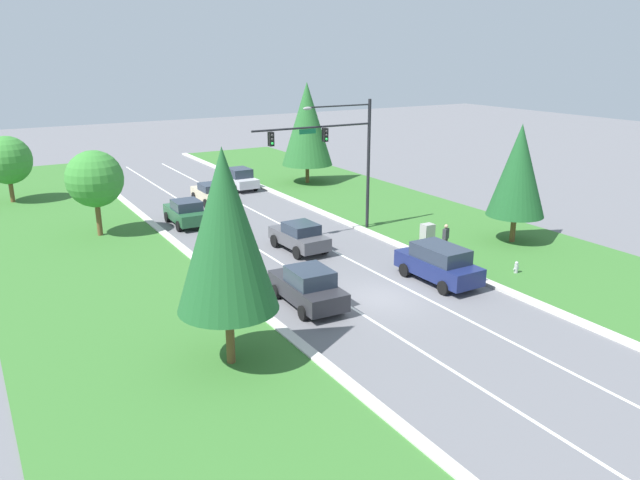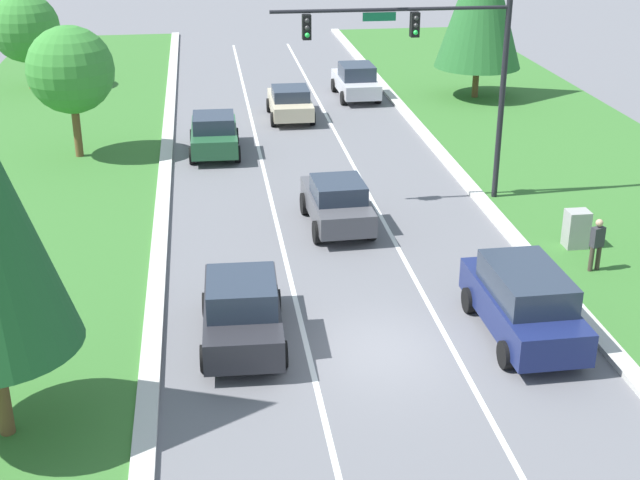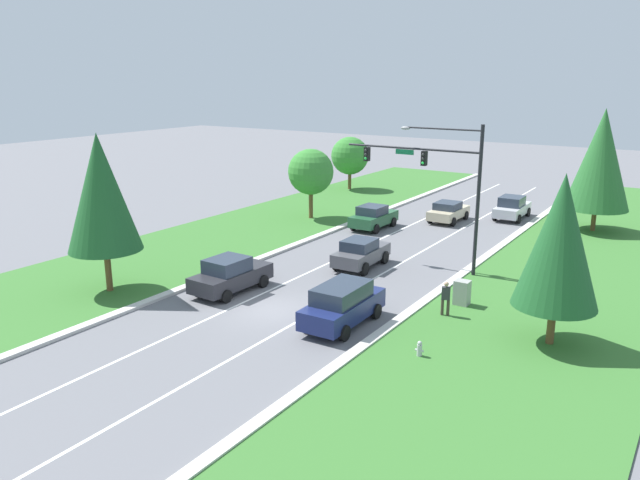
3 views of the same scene
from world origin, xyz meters
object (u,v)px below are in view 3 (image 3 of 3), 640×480
utility_cabinet (462,293)px  conifer_mid_left_tree (101,193)px  navy_suv (343,304)px  champagne_sedan (448,211)px  silver_sedan (512,208)px  fire_hydrant (419,350)px  oak_near_left_tree (311,172)px  forest_sedan (373,217)px  oak_far_left_tree (350,156)px  traffic_signal_mast (439,174)px  conifer_far_right_tree (601,159)px  pedestrian (446,297)px  charcoal_sedan (230,275)px  graphite_sedan (361,253)px  conifer_near_right_tree (560,241)px

utility_cabinet → conifer_mid_left_tree: 18.21m
utility_cabinet → navy_suv: bearing=-124.9°
champagne_sedan → navy_suv: bearing=-80.0°
silver_sedan → fire_hydrant: size_ratio=6.48×
oak_near_left_tree → fire_hydrant: bearing=-46.4°
oak_near_left_tree → conifer_mid_left_tree: conifer_mid_left_tree is taller
forest_sedan → oak_far_left_tree: (-9.33, 12.62, 2.41)m
conifer_mid_left_tree → champagne_sedan: bearing=70.6°
champagne_sedan → navy_suv: navy_suv is taller
traffic_signal_mast → conifer_far_right_tree: conifer_far_right_tree is taller
forest_sedan → oak_near_left_tree: bearing=179.2°
traffic_signal_mast → utility_cabinet: 7.55m
pedestrian → fire_hydrant: 4.69m
navy_suv → oak_far_left_tree: bearing=118.8°
pedestrian → fire_hydrant: (0.78, -4.59, -0.59)m
traffic_signal_mast → silver_sedan: 16.02m
oak_near_left_tree → conifer_far_right_tree: size_ratio=0.63×
forest_sedan → charcoal_sedan: charcoal_sedan is taller
champagne_sedan → silver_sedan: (3.76, 3.55, 0.10)m
forest_sedan → fire_hydrant: (11.58, -17.79, -0.51)m
navy_suv → pedestrian: 4.84m
charcoal_sedan → pedestrian: bearing=16.4°
silver_sedan → charcoal_sedan: (-7.16, -24.51, 0.02)m
forest_sedan → oak_near_left_tree: size_ratio=0.79×
champagne_sedan → pedestrian: size_ratio=2.49×
graphite_sedan → oak_near_left_tree: size_ratio=0.79×
forest_sedan → graphite_sedan: forest_sedan is taller
utility_cabinet → oak_far_left_tree: (-20.26, 24.07, 2.63)m
conifer_mid_left_tree → silver_sedan: bearing=66.2°
navy_suv → oak_near_left_tree: (-12.86, 16.77, 2.64)m
graphite_sedan → conifer_near_right_tree: conifer_near_right_tree is taller
traffic_signal_mast → fire_hydrant: (3.99, -11.05, -5.15)m
oak_near_left_tree → oak_far_left_tree: bearing=107.1°
utility_cabinet → oak_far_left_tree: 31.57m
champagne_sedan → silver_sedan: size_ratio=0.93×
charcoal_sedan → conifer_mid_left_tree: (-5.17, -3.38, 4.25)m
charcoal_sedan → silver_sedan: bearing=75.6°
utility_cabinet → fire_hydrant: size_ratio=1.81×
conifer_near_right_tree → oak_far_left_tree: conifer_near_right_tree is taller
pedestrian → conifer_near_right_tree: 5.93m
navy_suv → fire_hydrant: bearing=-16.7°
conifer_mid_left_tree → graphite_sedan: bearing=50.8°
champagne_sedan → fire_hydrant: 24.17m
conifer_mid_left_tree → navy_suv: bearing=12.4°
oak_near_left_tree → conifer_near_right_tree: bearing=-33.5°
champagne_sedan → conifer_near_right_tree: size_ratio=0.59×
conifer_near_right_tree → conifer_mid_left_tree: size_ratio=0.88×
navy_suv → charcoal_sedan: navy_suv is taller
traffic_signal_mast → champagne_sedan: traffic_signal_mast is taller
utility_cabinet → fire_hydrant: bearing=-84.2°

